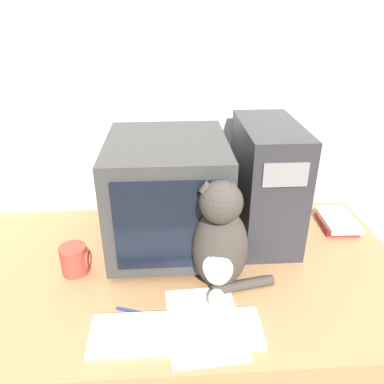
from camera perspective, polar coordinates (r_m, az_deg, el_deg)
name	(u,v)px	position (r m, az deg, el deg)	size (l,w,h in m)	color
wall_back	(171,90)	(1.60, -3.18, 15.31)	(7.00, 0.05, 2.50)	silver
desk	(179,340)	(1.61, -2.04, -21.66)	(1.61, 0.87, 0.73)	#9E7047
crt_monitor	(168,194)	(1.36, -3.70, -0.29)	(0.42, 0.47, 0.42)	#333333
computer_tower	(266,182)	(1.46, 11.22, 1.51)	(0.21, 0.43, 0.45)	#28282D
keyboard	(176,331)	(1.13, -2.40, -20.47)	(0.48, 0.15, 0.02)	silver
cat	(220,242)	(1.18, 4.35, -7.55)	(0.28, 0.22, 0.39)	#38332D
book_stack	(337,222)	(1.68, 21.26, -4.21)	(0.14, 0.21, 0.04)	red
pen	(138,312)	(1.20, -8.16, -17.70)	(0.14, 0.05, 0.01)	navy
paper_sheet	(204,323)	(1.16, 1.87, -19.33)	(0.23, 0.31, 0.00)	white
mug	(75,260)	(1.36, -17.39, -9.81)	(0.10, 0.09, 0.10)	#9E382D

